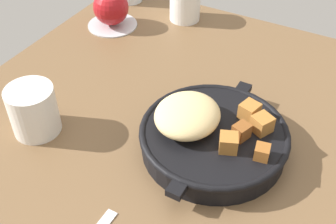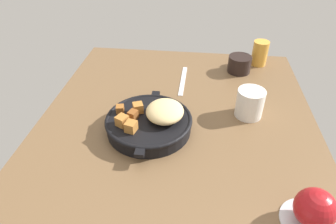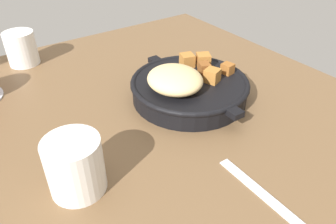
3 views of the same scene
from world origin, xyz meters
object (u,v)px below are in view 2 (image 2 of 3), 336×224
at_px(cast_iron_skillet, 151,121).
at_px(ceramic_mug_white, 250,103).
at_px(butter_knife, 182,80).
at_px(juice_glass_amber, 260,53).
at_px(coffee_mug_dark, 239,64).
at_px(red_apple, 315,208).

bearing_deg(cast_iron_skillet, ceramic_mug_white, 110.06).
xyz_separation_m(butter_knife, juice_glass_amber, (-0.16, 0.29, 0.05)).
bearing_deg(juice_glass_amber, coffee_mug_dark, -49.38).
bearing_deg(ceramic_mug_white, coffee_mug_dark, -178.46).
bearing_deg(butter_knife, ceramic_mug_white, 50.27).
bearing_deg(ceramic_mug_white, butter_knife, -130.43).
relative_size(red_apple, juice_glass_amber, 0.87).
xyz_separation_m(ceramic_mug_white, coffee_mug_dark, (-0.28, -0.01, -0.01)).
distance_m(cast_iron_skillet, red_apple, 0.45).
xyz_separation_m(juice_glass_amber, coffee_mug_dark, (0.07, -0.08, -0.02)).
height_order(ceramic_mug_white, coffee_mug_dark, ceramic_mug_white).
bearing_deg(ceramic_mug_white, red_apple, 13.73).
bearing_deg(butter_knife, juice_glass_amber, 120.32).
distance_m(cast_iron_skillet, coffee_mug_dark, 0.47).
height_order(red_apple, coffee_mug_dark, red_apple).
xyz_separation_m(red_apple, coffee_mug_dark, (-0.64, -0.10, -0.02)).
xyz_separation_m(cast_iron_skillet, ceramic_mug_white, (-0.10, 0.28, 0.01)).
bearing_deg(cast_iron_skillet, juice_glass_amber, 141.59).
height_order(red_apple, ceramic_mug_white, red_apple).
xyz_separation_m(cast_iron_skillet, juice_glass_amber, (-0.45, 0.36, 0.02)).
relative_size(butter_knife, ceramic_mug_white, 2.32).
xyz_separation_m(red_apple, ceramic_mug_white, (-0.36, -0.09, -0.00)).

